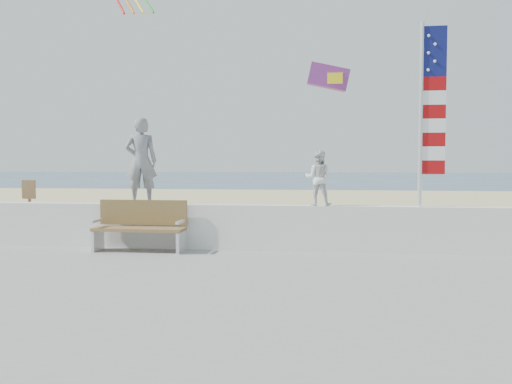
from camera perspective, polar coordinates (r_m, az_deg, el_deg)
ground at (r=9.06m, az=-2.82°, el=-9.14°), size 220.00×220.00×0.00m
sand at (r=17.88m, az=2.47°, el=-2.99°), size 90.00×40.00×0.08m
boardwalk at (r=5.29m, az=-11.13°, el=-16.67°), size 50.00×12.40×0.10m
seawall at (r=10.91m, az=-0.90°, el=-3.72°), size 30.00×0.35×0.90m
adult at (r=11.38m, az=-12.01°, el=3.23°), size 0.73×0.56×1.77m
child at (r=10.72m, az=6.58°, el=1.47°), size 0.56×0.46×1.09m
bench at (r=10.97m, az=-12.07°, el=-3.44°), size 1.80×0.57×1.00m
flag at (r=10.92m, az=17.64°, el=8.57°), size 0.50×0.08×3.50m
parafoil_kite at (r=12.88m, az=7.74°, el=11.88°), size 1.01×0.33×0.68m
sign at (r=13.16m, az=-22.75°, el=-1.42°), size 0.32×0.07×1.46m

